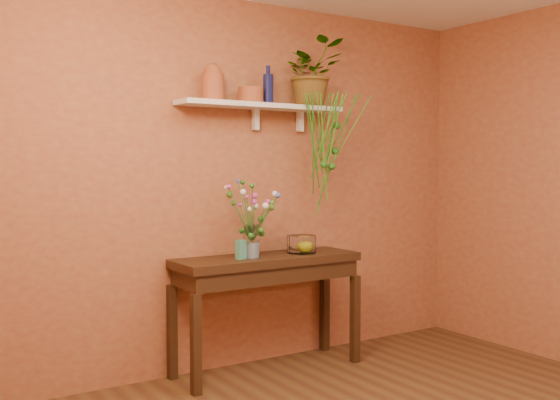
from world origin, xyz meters
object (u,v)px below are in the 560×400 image
object	(u,v)px
sideboard	(267,272)
glass_bowl	(302,245)
terracotta_jug	(213,83)
bouquet	(253,207)
glass_vase	(252,244)
blue_bottle	(268,88)
spider_plant	(312,73)

from	to	relation	value
sideboard	glass_bowl	xyz separation A→B (m)	(0.30, -0.01, 0.18)
glass_bowl	terracotta_jug	bearing A→B (deg)	171.67
bouquet	sideboard	bearing A→B (deg)	14.44
terracotta_jug	glass_vase	world-z (taller)	terracotta_jug
glass_vase	glass_bowl	bearing A→B (deg)	3.39
glass_vase	glass_bowl	size ratio (longest dim) A/B	1.07
glass_vase	glass_bowl	distance (m)	0.45
sideboard	glass_bowl	distance (m)	0.35
sideboard	bouquet	xyz separation A→B (m)	(-0.14, -0.03, 0.48)
blue_bottle	glass_bowl	xyz separation A→B (m)	(0.23, -0.10, -1.15)
spider_plant	bouquet	distance (m)	1.17
sideboard	bouquet	world-z (taller)	bouquet
sideboard	glass_vase	distance (m)	0.27
blue_bottle	bouquet	world-z (taller)	blue_bottle
sideboard	glass_vase	bearing A→B (deg)	-167.93
glass_vase	sideboard	bearing A→B (deg)	12.07
blue_bottle	glass_vase	bearing A→B (deg)	-149.25
terracotta_jug	glass_vase	xyz separation A→B (m)	(0.24, -0.13, -1.12)
glass_vase	terracotta_jug	bearing A→B (deg)	151.82
glass_vase	glass_bowl	xyz separation A→B (m)	(0.45, 0.03, -0.04)
blue_bottle	spider_plant	xyz separation A→B (m)	(0.39, -0.00, 0.14)
sideboard	terracotta_jug	size ratio (longest dim) A/B	5.36
blue_bottle	glass_bowl	size ratio (longest dim) A/B	1.27
spider_plant	bouquet	size ratio (longest dim) A/B	1.16
terracotta_jug	spider_plant	distance (m)	0.85
sideboard	terracotta_jug	xyz separation A→B (m)	(-0.38, 0.09, 1.35)
glass_vase	glass_bowl	world-z (taller)	glass_vase
blue_bottle	spider_plant	bearing A→B (deg)	-0.17
bouquet	glass_bowl	distance (m)	0.52
glass_vase	bouquet	xyz separation A→B (m)	(0.01, -0.00, 0.26)
terracotta_jug	sideboard	bearing A→B (deg)	-13.74
terracotta_jug	bouquet	bearing A→B (deg)	-27.40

